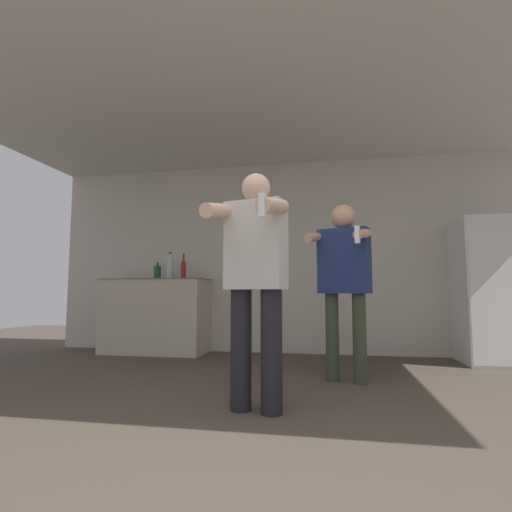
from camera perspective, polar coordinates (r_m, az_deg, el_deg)
name	(u,v)px	position (r m, az deg, el deg)	size (l,w,h in m)	color
ground_plane	(255,459)	(2.08, -0.08, -27.01)	(14.00, 14.00, 0.00)	#4C4238
wall_back	(305,256)	(5.35, 6.96, -0.01)	(7.00, 0.06, 2.55)	beige
ceiling_slab	(290,102)	(4.04, 4.87, 21.12)	(7.00, 3.90, 0.05)	silver
refrigerator	(495,291)	(5.23, 30.95, -4.25)	(0.78, 0.75, 1.62)	white
counter	(156,316)	(5.50, -14.09, -8.27)	(1.38, 0.64, 0.97)	#BCB29E
bottle_amber_bourbon	(183,269)	(5.35, -10.33, -1.84)	(0.06, 0.06, 0.34)	maroon
bottle_red_label	(157,272)	(5.49, -13.91, -2.23)	(0.09, 0.09, 0.25)	#194723
bottle_green_wine	(170,268)	(5.42, -12.20, -1.72)	(0.09, 0.09, 0.36)	silver
person_woman_foreground	(255,273)	(2.67, -0.11, -2.41)	(0.54, 0.55, 1.59)	black
person_man_side	(344,272)	(3.65, 12.48, -2.31)	(0.59, 0.57, 1.58)	#38422D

